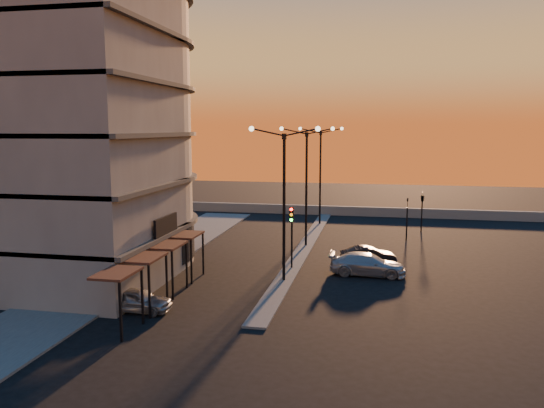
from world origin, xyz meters
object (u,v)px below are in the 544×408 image
Objects in this scene: streetlamp_mid at (306,177)px; car_sedan at (368,256)px; traffic_light_main at (292,227)px; car_hatchback at (137,300)px; car_wagon at (367,264)px.

car_sedan is at bearing -43.22° from streetlamp_mid.
streetlamp_mid is 7.62m from traffic_light_main.
streetlamp_mid is at bearing 33.26° from car_sedan.
car_hatchback is at bearing -123.92° from traffic_light_main.
streetlamp_mid reaches higher than car_hatchback.
traffic_light_main is 1.12× the size of car_sedan.
car_wagon is at bearing -56.07° from streetlamp_mid.
traffic_light_main is at bearing -34.08° from car_hatchback.
streetlamp_mid is 2.24× the size of traffic_light_main.
car_hatchback is 14.83m from car_wagon.
traffic_light_main reaches higher than car_sedan.
car_hatchback is (-6.50, -9.66, -2.27)m from traffic_light_main.
traffic_light_main is 6.00m from car_sedan.
car_wagon is at bearing -51.14° from car_hatchback.
traffic_light_main reaches higher than car_hatchback.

